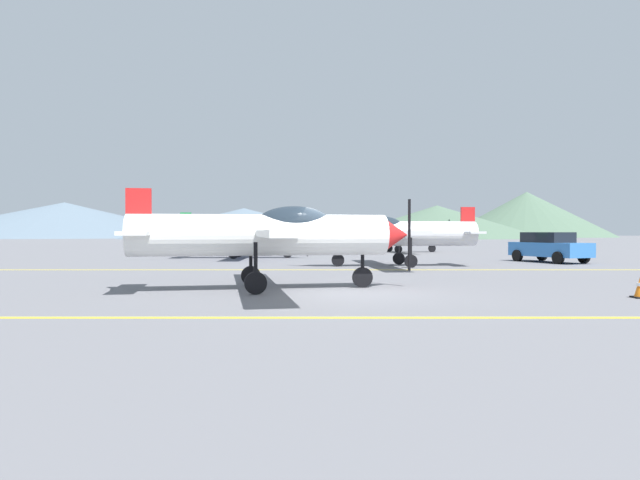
% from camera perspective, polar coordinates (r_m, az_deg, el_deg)
% --- Properties ---
extents(ground_plane, '(400.00, 400.00, 0.00)m').
position_cam_1_polar(ground_plane, '(15.12, 3.59, -5.40)').
color(ground_plane, slate).
extents(apron_line_near, '(80.00, 0.16, 0.01)m').
position_cam_1_polar(apron_line_near, '(10.45, 5.11, -8.21)').
color(apron_line_near, yellow).
rests_on(apron_line_near, ground_plane).
extents(apron_line_far, '(80.00, 0.16, 0.01)m').
position_cam_1_polar(apron_line_far, '(23.21, 2.43, -3.18)').
color(apron_line_far, yellow).
rests_on(apron_line_far, ground_plane).
extents(airplane_near, '(8.32, 9.51, 2.85)m').
position_cam_1_polar(airplane_near, '(15.45, -4.87, 0.69)').
color(airplane_near, white).
rests_on(airplane_near, ground_plane).
extents(airplane_mid, '(8.28, 9.52, 2.85)m').
position_cam_1_polar(airplane_mid, '(25.96, 8.09, 0.77)').
color(airplane_mid, silver).
rests_on(airplane_mid, ground_plane).
extents(airplane_far, '(8.22, 9.48, 2.85)m').
position_cam_1_polar(airplane_far, '(33.93, -7.73, 0.80)').
color(airplane_far, '#33478C').
rests_on(airplane_far, ground_plane).
extents(airplane_back, '(8.32, 9.51, 2.85)m').
position_cam_1_polar(airplane_back, '(43.10, 8.75, 0.82)').
color(airplane_back, silver).
rests_on(airplane_back, ground_plane).
extents(car_sedan, '(3.33, 4.66, 1.62)m').
position_cam_1_polar(car_sedan, '(31.51, 23.38, -0.65)').
color(car_sedan, '#3372BF').
rests_on(car_sedan, ground_plane).
extents(hill_left, '(86.29, 86.29, 10.25)m').
position_cam_1_polar(hill_left, '(175.67, -25.17, 1.95)').
color(hill_left, slate).
rests_on(hill_left, ground_plane).
extents(hill_centerleft, '(58.77, 58.77, 7.34)m').
position_cam_1_polar(hill_centerleft, '(132.07, -7.80, 1.77)').
color(hill_centerleft, slate).
rests_on(hill_centerleft, ground_plane).
extents(hill_centerright, '(53.08, 53.08, 8.38)m').
position_cam_1_polar(hill_centerright, '(141.41, 12.55, 1.91)').
color(hill_centerright, '#4C6651').
rests_on(hill_centerright, ground_plane).
extents(hill_right, '(50.77, 50.77, 13.82)m').
position_cam_1_polar(hill_right, '(176.63, 21.33, 2.55)').
color(hill_right, '#4C6651').
rests_on(hill_right, ground_plane).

